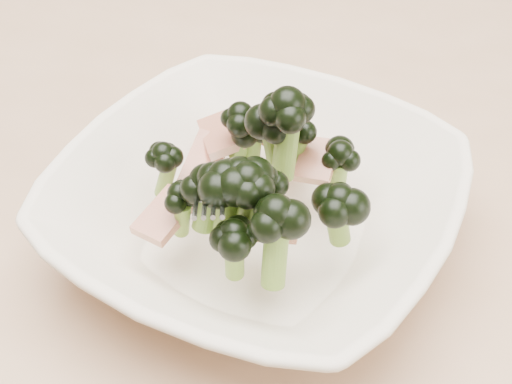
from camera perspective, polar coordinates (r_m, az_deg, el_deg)
dining_table at (r=0.67m, az=-8.02°, el=-4.45°), size 1.20×0.80×0.75m
broccoli_dish at (r=0.50m, az=0.00°, el=-0.96°), size 0.33×0.33×0.13m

